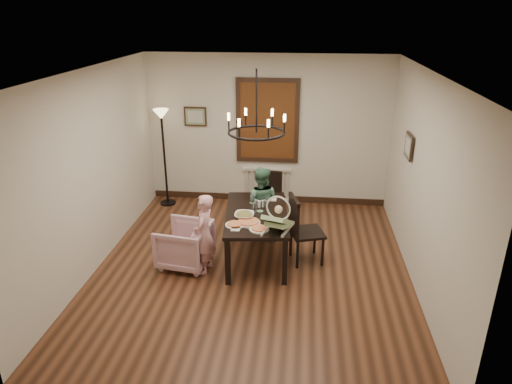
% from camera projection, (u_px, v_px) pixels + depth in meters
% --- Properties ---
extents(room_shell, '(4.51, 5.00, 2.81)m').
position_uv_depth(room_shell, '(255.00, 169.00, 6.50)').
color(room_shell, brown).
rests_on(room_shell, ground).
extents(dining_table, '(1.06, 1.67, 0.74)m').
position_uv_depth(dining_table, '(256.00, 218.00, 6.71)').
color(dining_table, black).
rests_on(dining_table, room_shell).
extents(chair_far, '(0.48, 0.48, 0.96)m').
position_uv_depth(chair_far, '(267.00, 200.00, 7.79)').
color(chair_far, black).
rests_on(chair_far, room_shell).
extents(chair_right, '(0.58, 0.58, 1.05)m').
position_uv_depth(chair_right, '(307.00, 229.00, 6.68)').
color(chair_right, black).
rests_on(chair_right, room_shell).
extents(armchair, '(0.82, 0.80, 0.65)m').
position_uv_depth(armchair, '(184.00, 245.00, 6.65)').
color(armchair, '#DFABC4').
rests_on(armchair, room_shell).
extents(elderly_woman, '(0.26, 0.38, 0.98)m').
position_uv_depth(elderly_woman, '(205.00, 240.00, 6.42)').
color(elderly_woman, pink).
rests_on(elderly_woman, room_shell).
extents(seated_man, '(0.52, 0.42, 1.02)m').
position_uv_depth(seated_man, '(261.00, 210.00, 7.34)').
color(seated_man, '#4B7E61').
rests_on(seated_man, room_shell).
extents(baby_bouncer, '(0.50, 0.59, 0.33)m').
position_uv_depth(baby_bouncer, '(278.00, 219.00, 6.10)').
color(baby_bouncer, '#A8CC8D').
rests_on(baby_bouncer, dining_table).
extents(salad_bowl, '(0.34, 0.34, 0.08)m').
position_uv_depth(salad_bowl, '(244.00, 215.00, 6.50)').
color(salad_bowl, white).
rests_on(salad_bowl, dining_table).
extents(pizza_platter, '(0.33, 0.33, 0.04)m').
position_uv_depth(pizza_platter, '(249.00, 222.00, 6.34)').
color(pizza_platter, tan).
rests_on(pizza_platter, dining_table).
extents(drinking_glass, '(0.07, 0.07, 0.14)m').
position_uv_depth(drinking_glass, '(255.00, 207.00, 6.70)').
color(drinking_glass, silver).
rests_on(drinking_glass, dining_table).
extents(window_blinds, '(1.00, 0.03, 1.40)m').
position_uv_depth(window_blinds, '(268.00, 121.00, 8.35)').
color(window_blinds, '#643114').
rests_on(window_blinds, room_shell).
extents(radiator, '(0.92, 0.12, 0.62)m').
position_uv_depth(radiator, '(267.00, 184.00, 8.84)').
color(radiator, silver).
rests_on(radiator, room_shell).
extents(picture_back, '(0.42, 0.03, 0.36)m').
position_uv_depth(picture_back, '(195.00, 117.00, 8.48)').
color(picture_back, black).
rests_on(picture_back, room_shell).
extents(picture_right, '(0.03, 0.42, 0.36)m').
position_uv_depth(picture_right, '(409.00, 146.00, 6.68)').
color(picture_right, black).
rests_on(picture_right, room_shell).
extents(floor_lamp, '(0.30, 0.30, 1.80)m').
position_uv_depth(floor_lamp, '(165.00, 159.00, 8.52)').
color(floor_lamp, black).
rests_on(floor_lamp, room_shell).
extents(chandelier, '(0.80, 0.80, 0.04)m').
position_uv_depth(chandelier, '(256.00, 132.00, 6.23)').
color(chandelier, black).
rests_on(chandelier, room_shell).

